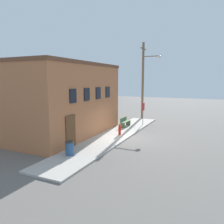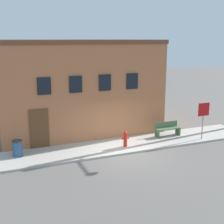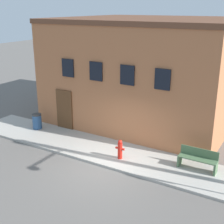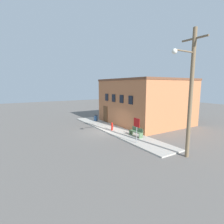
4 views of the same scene
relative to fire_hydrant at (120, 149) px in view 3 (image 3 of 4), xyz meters
The scene contains 6 objects.
ground_plane 1.07m from the fire_hydrant, 108.50° to the right, with size 80.00×80.00×0.00m, color #66605B.
sidewalk 0.68m from the fire_hydrant, 127.89° to the left, with size 16.34×2.51×0.11m.
brick_building 6.55m from the fire_hydrant, 103.14° to the left, with size 9.71×8.79×5.73m.
fire_hydrant is the anchor object (origin of this frame).
bench 3.22m from the fire_hydrant, 14.37° to the left, with size 1.53×0.44×0.85m.
trash_bin 5.58m from the fire_hydrant, behind, with size 0.50×0.50×0.80m.
Camera 3 is at (6.17, -9.67, 6.33)m, focal length 50.00 mm.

